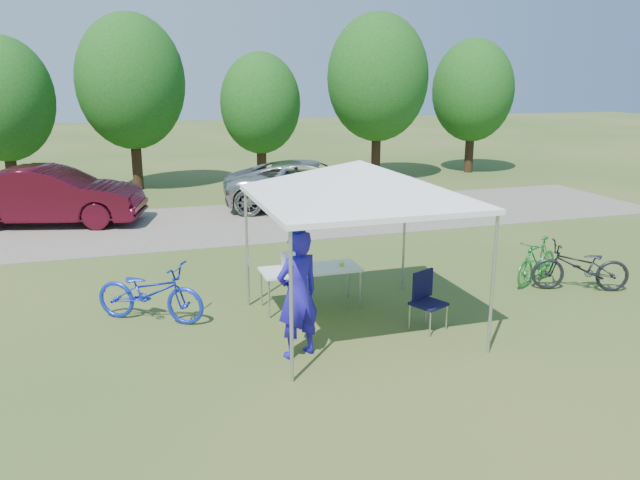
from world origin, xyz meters
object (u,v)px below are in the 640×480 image
Objects in this scene: cyclist at (298,294)px; sedan at (51,196)px; cooler at (294,262)px; bike_blue at (150,292)px; folding_chair at (426,295)px; folding_table at (311,271)px; bike_dark at (581,267)px; minivan at (312,185)px; bike_green at (537,261)px.

cyclist is 10.81m from sedan.
bike_blue is (-2.43, 0.18, -0.37)m from cooler.
folding_chair is at bearing -38.53° from cooler.
bike_dark is at bearing -7.71° from folding_table.
minivan is (-2.70, 8.68, 0.28)m from bike_dark.
cyclist is at bearing -111.88° from folding_table.
bike_blue is at bearing -65.20° from cyclist.
cyclist is 0.39× the size of sedan.
bike_blue reaches higher than folding_table.
sedan is at bearing 106.22° from minivan.
bike_green is 0.31× the size of sedan.
bike_dark reaches higher than bike_green.
bike_green is at bearing -60.98° from bike_blue.
bike_dark is 0.37× the size of sedan.
cyclist reaches higher than bike_dark.
cyclist is 5.67m from bike_green.
folding_chair is 0.52× the size of bike_dark.
folding_table is 0.91× the size of bike_blue.
folding_chair is at bearing -168.36° from minivan.
folding_table is 2.74m from bike_blue.
sedan is (-6.45, 9.56, 0.27)m from folding_chair.
cooler reaches higher than bike_dark.
bike_green is 0.83× the size of bike_dark.
cooler is at bearing 116.91° from folding_chair.
minivan reaches higher than cooler.
cooler is 8.44m from minivan.
cyclist is (-0.74, -1.84, 0.28)m from folding_table.
cooler is at bearing 178.35° from minivan.
folding_chair is 0.19× the size of sedan.
cooler reaches higher than bike_blue.
folding_chair is 11.54m from sedan.
sedan reaches higher than minivan.
folding_table is at bearing 0.00° from cooler.
folding_table is 0.92× the size of cyclist.
minivan is (-2.18, 8.05, 0.30)m from bike_green.
folding_table is 9.51m from sedan.
bike_blue is at bearing 134.46° from folding_chair.
minivan is at bearing 168.10° from bike_green.
cyclist is at bearing 179.35° from minivan.
cyclist is at bearing -98.77° from bike_green.
bike_blue is at bearing 163.78° from minivan.
folding_table is 0.36m from cooler.
cooler is (-1.81, 1.44, 0.32)m from folding_chair.
bike_blue is 0.36× the size of minivan.
folding_table is at bearing -179.72° from minivan.
bike_green is at bearing 178.61° from cyclist.
folding_chair is 2.32m from cyclist.
cooler is 0.23× the size of bike_dark.
bike_blue reaches higher than folding_chair.
bike_dark is (3.63, 0.74, -0.08)m from folding_chair.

